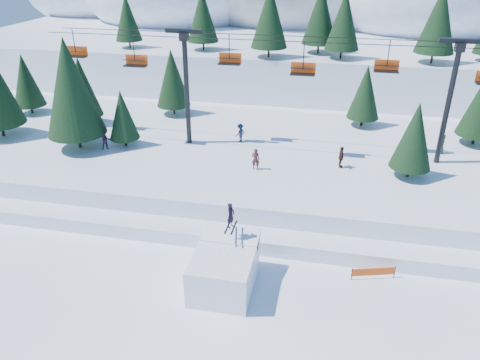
% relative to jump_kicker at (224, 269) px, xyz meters
% --- Properties ---
extents(ground, '(160.00, 160.00, 0.00)m').
position_rel_jump_kicker_xyz_m(ground, '(1.65, -1.42, -1.34)').
color(ground, white).
rests_on(ground, ground).
extents(mid_shelf, '(70.00, 22.00, 2.50)m').
position_rel_jump_kicker_xyz_m(mid_shelf, '(1.65, 16.58, -0.09)').
color(mid_shelf, white).
rests_on(mid_shelf, ground).
extents(berm, '(70.00, 6.00, 1.10)m').
position_rel_jump_kicker_xyz_m(berm, '(1.65, 6.58, -0.79)').
color(berm, white).
rests_on(berm, ground).
extents(mountain_ridge, '(119.00, 60.32, 26.46)m').
position_rel_jump_kicker_xyz_m(mountain_ridge, '(-3.44, 71.95, 8.30)').
color(mountain_ridge, white).
rests_on(mountain_ridge, ground).
extents(jump_kicker, '(3.65, 4.98, 5.15)m').
position_rel_jump_kicker_xyz_m(jump_kicker, '(0.00, 0.00, 0.00)').
color(jump_kicker, white).
rests_on(jump_kicker, ground).
extents(chairlift, '(46.09, 3.21, 10.28)m').
position_rel_jump_kicker_xyz_m(chairlift, '(2.43, 16.63, 7.98)').
color(chairlift, black).
rests_on(chairlift, mid_shelf).
extents(conifer_stand, '(62.02, 15.45, 9.91)m').
position_rel_jump_kicker_xyz_m(conifer_stand, '(2.22, 17.22, 5.76)').
color(conifer_stand, black).
rests_on(conifer_stand, mid_shelf).
extents(distant_skiers, '(30.33, 7.35, 1.85)m').
position_rel_jump_kicker_xyz_m(distant_skiers, '(0.70, 15.60, 2.04)').
color(distant_skiers, '#224026').
rests_on(distant_skiers, mid_shelf).
extents(banner_near, '(2.75, 0.84, 0.90)m').
position_rel_jump_kicker_xyz_m(banner_near, '(9.10, 2.67, -0.80)').
color(banner_near, black).
rests_on(banner_near, ground).
extents(banner_far, '(2.83, 0.48, 0.90)m').
position_rel_jump_kicker_xyz_m(banner_far, '(12.82, 4.25, -0.80)').
color(banner_far, black).
rests_on(banner_far, ground).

